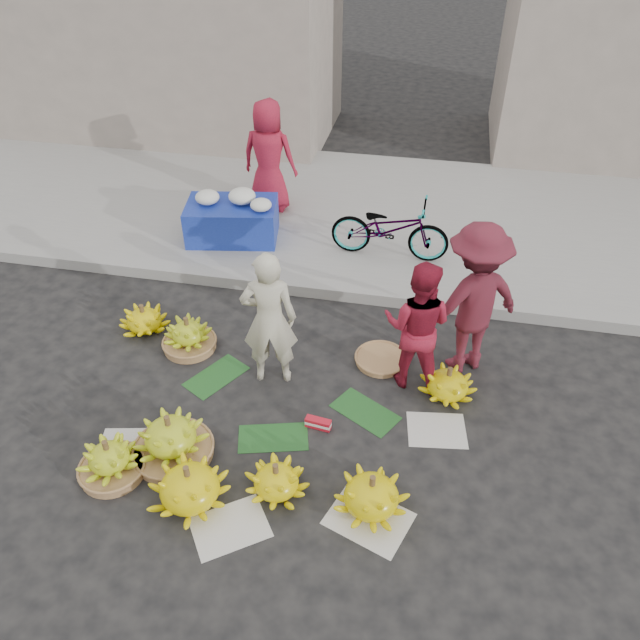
% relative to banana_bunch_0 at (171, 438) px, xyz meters
% --- Properties ---
extents(ground, '(80.00, 80.00, 0.00)m').
position_rel_banana_bunch_0_xyz_m(ground, '(0.94, 0.57, -0.21)').
color(ground, black).
rests_on(ground, ground).
extents(curb, '(40.00, 0.25, 0.15)m').
position_rel_banana_bunch_0_xyz_m(curb, '(0.94, 2.77, -0.14)').
color(curb, gray).
rests_on(curb, ground).
extents(sidewalk, '(40.00, 4.00, 0.12)m').
position_rel_banana_bunch_0_xyz_m(sidewalk, '(0.94, 4.87, -0.15)').
color(sidewalk, gray).
rests_on(sidewalk, ground).
extents(building_left, '(6.00, 3.00, 4.00)m').
position_rel_banana_bunch_0_xyz_m(building_left, '(-3.06, 7.77, 1.79)').
color(building_left, gray).
rests_on(building_left, sidewalk).
extents(newspaper_scatter, '(3.20, 1.80, 0.00)m').
position_rel_banana_bunch_0_xyz_m(newspaper_scatter, '(0.94, -0.23, -0.21)').
color(newspaper_scatter, silver).
rests_on(newspaper_scatter, ground).
extents(banana_leaves, '(2.00, 1.00, 0.00)m').
position_rel_banana_bunch_0_xyz_m(banana_leaves, '(0.84, 0.77, -0.21)').
color(banana_leaves, '#18491B').
rests_on(banana_leaves, ground).
extents(banana_bunch_0, '(0.80, 0.80, 0.49)m').
position_rel_banana_bunch_0_xyz_m(banana_bunch_0, '(0.00, 0.00, 0.00)').
color(banana_bunch_0, olive).
rests_on(banana_bunch_0, ground).
extents(banana_bunch_1, '(0.64, 0.64, 0.41)m').
position_rel_banana_bunch_0_xyz_m(banana_bunch_1, '(-0.45, -0.31, -0.04)').
color(banana_bunch_1, olive).
rests_on(banana_bunch_1, ground).
extents(banana_bunch_2, '(0.87, 0.87, 0.43)m').
position_rel_banana_bunch_0_xyz_m(banana_bunch_2, '(0.34, -0.44, -0.02)').
color(banana_bunch_2, yellow).
rests_on(banana_bunch_2, ground).
extents(banana_bunch_3, '(0.62, 0.62, 0.34)m').
position_rel_banana_bunch_0_xyz_m(banana_bunch_3, '(1.02, -0.21, -0.06)').
color(banana_bunch_3, yellow).
rests_on(banana_bunch_3, ground).
extents(banana_bunch_4, '(0.79, 0.79, 0.40)m').
position_rel_banana_bunch_0_xyz_m(banana_bunch_4, '(1.84, -0.22, -0.04)').
color(banana_bunch_4, yellow).
rests_on(banana_bunch_4, ground).
extents(banana_bunch_5, '(0.59, 0.59, 0.36)m').
position_rel_banana_bunch_0_xyz_m(banana_bunch_5, '(2.41, 1.27, -0.05)').
color(banana_bunch_5, yellow).
rests_on(banana_bunch_5, ground).
extents(banana_bunch_6, '(0.57, 0.57, 0.41)m').
position_rel_banana_bunch_0_xyz_m(banana_bunch_6, '(-0.40, 1.46, -0.04)').
color(banana_bunch_6, olive).
rests_on(banana_bunch_6, ground).
extents(banana_bunch_7, '(0.67, 0.67, 0.34)m').
position_rel_banana_bunch_0_xyz_m(banana_bunch_7, '(-1.01, 1.67, -0.06)').
color(banana_bunch_7, yellow).
rests_on(banana_bunch_7, ground).
extents(basket_spare, '(0.67, 0.67, 0.06)m').
position_rel_banana_bunch_0_xyz_m(basket_spare, '(1.70, 1.64, -0.18)').
color(basket_spare, olive).
rests_on(basket_spare, ground).
extents(incense_stack, '(0.25, 0.11, 0.10)m').
position_rel_banana_bunch_0_xyz_m(incense_stack, '(1.22, 0.58, -0.15)').
color(incense_stack, red).
rests_on(incense_stack, ground).
extents(vendor_cream, '(0.61, 0.46, 1.50)m').
position_rel_banana_bunch_0_xyz_m(vendor_cream, '(0.62, 1.19, 0.54)').
color(vendor_cream, beige).
rests_on(vendor_cream, ground).
extents(vendor_red, '(0.76, 0.64, 1.42)m').
position_rel_banana_bunch_0_xyz_m(vendor_red, '(2.04, 1.43, 0.50)').
color(vendor_red, '#AC1A2F').
rests_on(vendor_red, ground).
extents(man_striped, '(1.25, 1.10, 1.67)m').
position_rel_banana_bunch_0_xyz_m(man_striped, '(2.55, 1.78, 0.63)').
color(man_striped, maroon).
rests_on(man_striped, ground).
extents(flower_table, '(1.31, 0.94, 0.70)m').
position_rel_banana_bunch_0_xyz_m(flower_table, '(-0.58, 3.69, 0.19)').
color(flower_table, '#172A97').
rests_on(flower_table, sidewalk).
extents(grey_bucket, '(0.26, 0.26, 0.30)m').
position_rel_banana_bunch_0_xyz_m(grey_bucket, '(-1.15, 3.67, 0.06)').
color(grey_bucket, slate).
rests_on(grey_bucket, sidewalk).
extents(flower_vendor, '(0.81, 0.56, 1.60)m').
position_rel_banana_bunch_0_xyz_m(flower_vendor, '(-0.31, 4.62, 0.71)').
color(flower_vendor, '#AC1A2F').
rests_on(flower_vendor, sidewalk).
extents(bicycle, '(0.58, 1.54, 0.80)m').
position_rel_banana_bunch_0_xyz_m(bicycle, '(1.54, 3.63, 0.31)').
color(bicycle, gray).
rests_on(bicycle, sidewalk).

